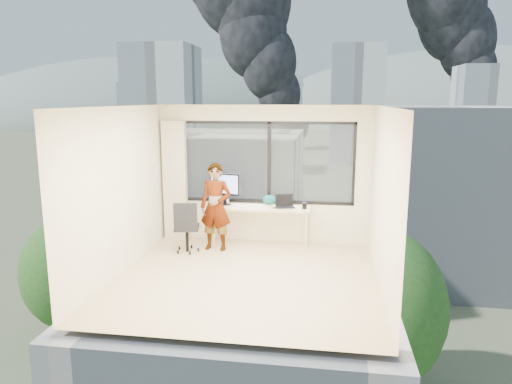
% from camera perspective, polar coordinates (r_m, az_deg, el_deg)
% --- Properties ---
extents(floor, '(4.00, 4.00, 0.01)m').
position_cam_1_polar(floor, '(7.42, -1.18, -10.24)').
color(floor, '#D6BB8B').
rests_on(floor, ground).
extents(ceiling, '(4.00, 4.00, 0.01)m').
position_cam_1_polar(ceiling, '(6.91, -1.27, 10.25)').
color(ceiling, white).
rests_on(ceiling, ground).
extents(wall_front, '(4.00, 0.01, 2.60)m').
position_cam_1_polar(wall_front, '(5.15, -5.06, -4.78)').
color(wall_front, beige).
rests_on(wall_front, ground).
extents(wall_left, '(0.01, 4.00, 2.60)m').
position_cam_1_polar(wall_left, '(7.65, -16.15, 0.10)').
color(wall_left, beige).
rests_on(wall_left, ground).
extents(wall_right, '(0.01, 4.00, 2.60)m').
position_cam_1_polar(wall_right, '(7.00, 15.13, -0.85)').
color(wall_right, beige).
rests_on(wall_right, ground).
extents(window_wall, '(3.30, 0.16, 1.55)m').
position_cam_1_polar(window_wall, '(8.96, 1.28, 3.57)').
color(window_wall, black).
rests_on(window_wall, ground).
extents(curtain, '(0.45, 0.14, 2.30)m').
position_cam_1_polar(curtain, '(9.29, -9.71, 1.35)').
color(curtain, beige).
rests_on(curtain, floor).
extents(desk, '(1.80, 0.60, 0.75)m').
position_cam_1_polar(desk, '(8.87, 0.64, -4.10)').
color(desk, '#D0C08B').
rests_on(desk, floor).
extents(chair, '(0.58, 0.58, 0.96)m').
position_cam_1_polar(chair, '(8.57, -8.34, -4.06)').
color(chair, black).
rests_on(chair, floor).
extents(person, '(0.62, 0.44, 1.59)m').
position_cam_1_polar(person, '(8.57, -4.87, -1.78)').
color(person, '#2D2D33').
rests_on(person, floor).
extents(monitor, '(0.62, 0.24, 0.60)m').
position_cam_1_polar(monitor, '(8.90, -3.77, 0.42)').
color(monitor, black).
rests_on(monitor, desk).
extents(game_console, '(0.28, 0.24, 0.07)m').
position_cam_1_polar(game_console, '(9.10, -4.17, -1.08)').
color(game_console, white).
rests_on(game_console, desk).
extents(laptop, '(0.41, 0.42, 0.21)m').
position_cam_1_polar(laptop, '(8.68, 3.54, -1.18)').
color(laptop, black).
rests_on(laptop, desk).
extents(cellphone, '(0.13, 0.09, 0.01)m').
position_cam_1_polar(cellphone, '(8.63, 2.40, -1.92)').
color(cellphone, black).
rests_on(cellphone, desk).
extents(pen_cup, '(0.09, 0.09, 0.11)m').
position_cam_1_polar(pen_cup, '(8.63, 5.86, -1.65)').
color(pen_cup, black).
rests_on(pen_cup, desk).
extents(handbag, '(0.26, 0.16, 0.19)m').
position_cam_1_polar(handbag, '(8.89, 1.61, -0.95)').
color(handbag, '#0E5547').
rests_on(handbag, desk).
extents(exterior_ground, '(400.00, 400.00, 0.04)m').
position_cam_1_polar(exterior_ground, '(127.91, 8.08, 3.59)').
color(exterior_ground, '#515B3D').
rests_on(exterior_ground, ground).
extents(near_bldg_a, '(16.00, 12.00, 14.00)m').
position_cam_1_polar(near_bldg_a, '(39.41, -6.60, -3.14)').
color(near_bldg_a, beige).
rests_on(near_bldg_a, exterior_ground).
extents(near_bldg_b, '(14.00, 13.00, 16.00)m').
position_cam_1_polar(near_bldg_b, '(46.91, 21.83, -0.31)').
color(near_bldg_b, white).
rests_on(near_bldg_b, exterior_ground).
extents(far_tower_a, '(14.00, 14.00, 28.00)m').
position_cam_1_polar(far_tower_a, '(108.08, -11.05, 9.57)').
color(far_tower_a, silver).
rests_on(far_tower_a, exterior_ground).
extents(far_tower_b, '(13.00, 13.00, 30.00)m').
position_cam_1_polar(far_tower_b, '(127.00, 11.93, 10.20)').
color(far_tower_b, silver).
rests_on(far_tower_b, exterior_ground).
extents(far_tower_c, '(15.00, 15.00, 26.00)m').
position_cam_1_polar(far_tower_c, '(153.25, 25.60, 8.74)').
color(far_tower_c, silver).
rests_on(far_tower_c, exterior_ground).
extents(far_tower_d, '(16.00, 14.00, 22.00)m').
position_cam_1_polar(far_tower_d, '(168.42, -12.80, 8.99)').
color(far_tower_d, silver).
rests_on(far_tower_d, exterior_ground).
extents(hill_a, '(288.00, 216.00, 90.00)m').
position_cam_1_polar(hill_a, '(348.96, -11.78, 8.23)').
color(hill_a, slate).
rests_on(hill_a, exterior_ground).
extents(hill_b, '(300.00, 220.00, 96.00)m').
position_cam_1_polar(hill_b, '(341.83, 25.68, 7.31)').
color(hill_b, slate).
rests_on(hill_b, exterior_ground).
extents(tree_a, '(7.00, 7.00, 8.00)m').
position_cam_1_polar(tree_a, '(35.88, -21.01, -10.33)').
color(tree_a, '#244E1A').
rests_on(tree_a, exterior_ground).
extents(tree_b, '(7.60, 7.60, 9.00)m').
position_cam_1_polar(tree_b, '(27.79, 14.06, -15.22)').
color(tree_b, '#244E1A').
rests_on(tree_b, exterior_ground).
extents(smoke_plume_b, '(30.00, 18.00, 70.00)m').
position_cam_1_polar(smoke_plume_b, '(186.40, 26.70, 17.55)').
color(smoke_plume_b, black).
rests_on(smoke_plume_b, exterior_ground).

